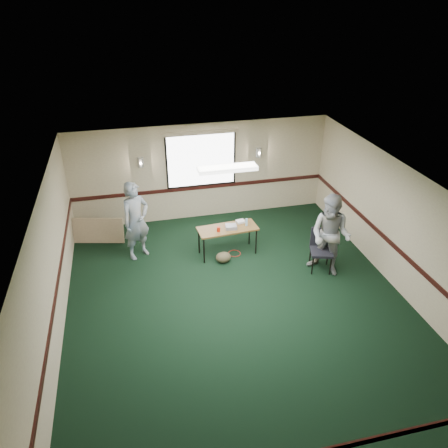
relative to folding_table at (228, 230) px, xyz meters
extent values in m
plane|color=black|center=(-0.24, -1.93, -0.67)|extent=(8.00, 8.00, 0.00)
plane|color=tan|center=(-0.24, 2.07, 0.68)|extent=(7.00, 0.00, 7.00)
plane|color=tan|center=(-0.24, -5.93, 0.68)|extent=(7.00, 0.00, 7.00)
plane|color=tan|center=(-3.74, -1.93, 0.68)|extent=(0.00, 8.00, 8.00)
plane|color=tan|center=(3.26, -1.93, 0.68)|extent=(0.00, 8.00, 8.00)
plane|color=white|center=(-0.24, -1.93, 2.03)|extent=(8.00, 8.00, 0.00)
cube|color=black|center=(-0.24, 2.06, 0.23)|extent=(7.00, 0.03, 0.10)
cube|color=black|center=(-3.72, -1.93, 0.23)|extent=(0.03, 8.00, 0.10)
cube|color=black|center=(3.25, -1.93, 0.23)|extent=(0.03, 8.00, 0.10)
cube|color=black|center=(-0.24, 2.05, 1.03)|extent=(1.90, 0.01, 1.50)
cube|color=white|center=(-0.24, 2.04, 1.03)|extent=(1.80, 0.02, 1.40)
cube|color=tan|center=(-0.24, 2.04, 1.80)|extent=(2.05, 0.08, 0.10)
cylinder|color=silver|center=(-1.84, 2.01, 1.13)|extent=(0.16, 0.16, 0.25)
cylinder|color=silver|center=(1.36, 2.01, 1.13)|extent=(0.16, 0.16, 0.25)
cube|color=white|center=(-0.24, -0.93, 1.97)|extent=(1.20, 0.32, 0.08)
cube|color=brown|center=(0.00, 0.00, 0.03)|extent=(1.48, 0.69, 0.04)
cylinder|color=black|center=(-0.64, -0.28, -0.33)|extent=(0.03, 0.03, 0.68)
cylinder|color=black|center=(0.68, -0.18, -0.33)|extent=(0.03, 0.03, 0.68)
cylinder|color=black|center=(-0.68, 0.18, -0.33)|extent=(0.03, 0.03, 0.68)
cylinder|color=black|center=(0.64, 0.28, -0.33)|extent=(0.03, 0.03, 0.68)
cube|color=gray|center=(0.08, -0.04, 0.10)|extent=(0.29, 0.25, 0.09)
cube|color=silver|center=(0.37, 0.20, 0.08)|extent=(0.23, 0.19, 0.05)
cylinder|color=#AB1E0B|center=(-0.25, -0.12, 0.11)|extent=(0.08, 0.08, 0.12)
cylinder|color=#80B6D1|center=(0.48, 0.01, 0.15)|extent=(0.06, 0.06, 0.19)
ellipsoid|color=#4A432A|center=(-0.19, -0.36, -0.53)|extent=(0.42, 0.35, 0.26)
torus|color=red|center=(0.16, -0.07, -0.66)|extent=(0.38, 0.38, 0.02)
cube|color=tan|center=(-3.09, 1.29, -0.34)|extent=(1.30, 0.49, 0.66)
cube|color=black|center=(1.93, -1.17, -0.18)|extent=(0.60, 0.60, 0.06)
cube|color=black|center=(2.00, -0.94, 0.09)|extent=(0.48, 0.18, 0.48)
cylinder|color=black|center=(1.68, -1.31, -0.44)|extent=(0.03, 0.03, 0.45)
cylinder|color=black|center=(2.07, -1.42, -0.44)|extent=(0.03, 0.03, 0.45)
cylinder|color=black|center=(1.79, -0.91, -0.44)|extent=(0.03, 0.03, 0.45)
cylinder|color=black|center=(2.19, -1.03, -0.44)|extent=(0.03, 0.03, 0.45)
imported|color=#3A597F|center=(-2.13, 0.40, 0.31)|extent=(0.85, 0.77, 1.94)
imported|color=#7487B5|center=(2.04, -1.28, 0.30)|extent=(1.18, 1.19, 1.94)
camera|label=1|loc=(-2.18, -8.83, 5.27)|focal=35.00mm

